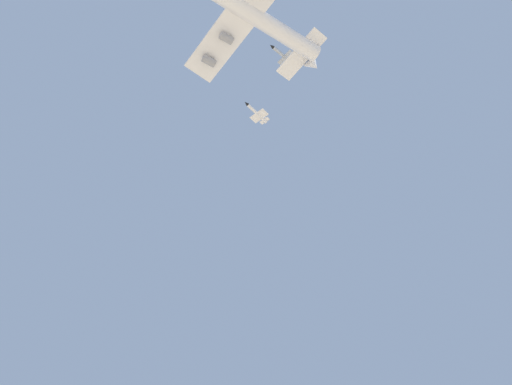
# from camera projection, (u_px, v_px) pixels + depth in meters

# --- Properties ---
(carrier_jet) EXTENTS (57.25, 69.77, 20.56)m
(carrier_jet) POSITION_uv_depth(u_px,v_px,m) (243.00, 9.00, 154.57)
(carrier_jet) COLOR white
(chase_jet_left_wing) EXTENTS (9.05, 15.13, 4.00)m
(chase_jet_left_wing) POSITION_uv_depth(u_px,v_px,m) (257.00, 113.00, 199.70)
(chase_jet_left_wing) COLOR silver
(chase_jet_trailing) EXTENTS (10.28, 14.54, 4.00)m
(chase_jet_trailing) POSITION_uv_depth(u_px,v_px,m) (285.00, 56.00, 185.92)
(chase_jet_trailing) COLOR #999EA3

